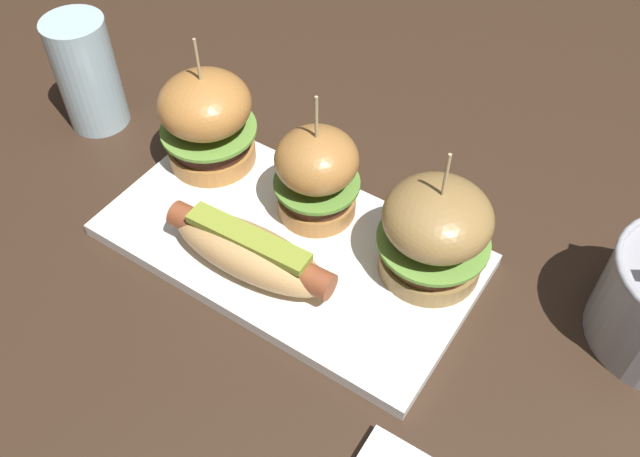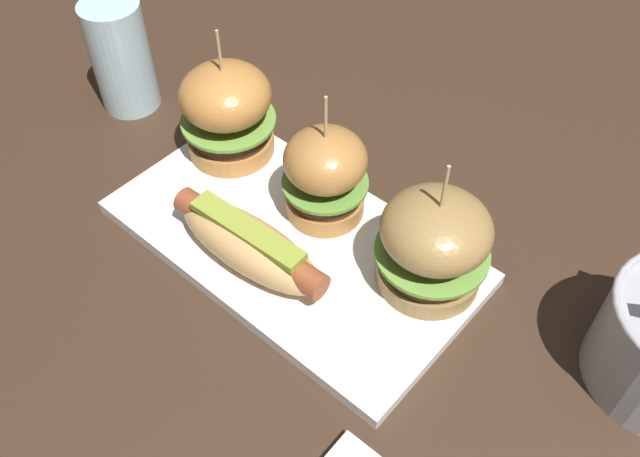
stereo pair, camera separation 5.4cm
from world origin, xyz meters
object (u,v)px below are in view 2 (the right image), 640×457
at_px(platter_main, 292,242).
at_px(slider_right, 434,244).
at_px(hot_dog, 249,244).
at_px(water_glass, 121,57).
at_px(slider_center, 329,177).
at_px(slider_left, 227,111).

bearing_deg(platter_main, slider_right, 19.64).
xyz_separation_m(hot_dog, water_glass, (-0.29, 0.09, 0.03)).
bearing_deg(slider_right, water_glass, -179.10).
distance_m(slider_center, slider_right, 0.12).
bearing_deg(water_glass, slider_center, 1.88).
relative_size(hot_dog, water_glass, 1.33).
bearing_deg(slider_left, hot_dog, -37.53).
xyz_separation_m(hot_dog, slider_left, (-0.13, 0.10, 0.03)).
height_order(hot_dog, water_glass, water_glass).
bearing_deg(slider_center, platter_main, -95.52).
bearing_deg(platter_main, slider_left, 159.85).
xyz_separation_m(slider_right, water_glass, (-0.43, -0.01, 0.00)).
bearing_deg(slider_center, slider_right, -1.50).
bearing_deg(slider_left, water_glass, -176.15).
bearing_deg(platter_main, slider_center, 84.48).
bearing_deg(slider_right, slider_left, 179.08).
xyz_separation_m(slider_center, slider_right, (0.12, -0.00, 0.00)).
height_order(slider_center, water_glass, slider_center).
distance_m(platter_main, slider_center, 0.07).
relative_size(platter_main, slider_center, 2.55).
xyz_separation_m(slider_left, slider_center, (0.14, -0.00, -0.00)).
xyz_separation_m(slider_left, slider_right, (0.26, -0.00, -0.00)).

